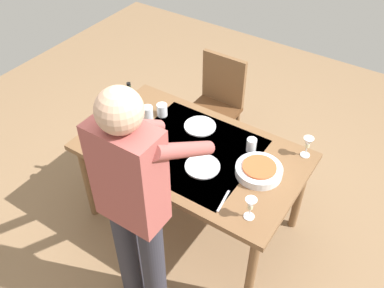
# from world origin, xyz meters

# --- Properties ---
(ground_plane) EXTENTS (6.00, 6.00, 0.00)m
(ground_plane) POSITION_xyz_m (0.00, 0.00, 0.00)
(ground_plane) COLOR #846647
(dining_table) EXTENTS (1.52, 0.90, 0.74)m
(dining_table) POSITION_xyz_m (0.00, 0.00, 0.67)
(dining_table) COLOR brown
(dining_table) RESTS_ON ground_plane
(chair_near) EXTENTS (0.40, 0.40, 0.91)m
(chair_near) POSITION_xyz_m (0.29, -0.83, 0.53)
(chair_near) COLOR #523019
(chair_near) RESTS_ON ground_plane
(person_server) EXTENTS (0.42, 0.61, 1.69)m
(person_server) POSITION_xyz_m (-0.11, 0.71, 0.96)
(person_server) COLOR #2D2D38
(person_server) RESTS_ON ground_plane
(wine_bottle) EXTENTS (0.07, 0.07, 0.30)m
(wine_bottle) POSITION_xyz_m (0.57, -0.06, 0.85)
(wine_bottle) COLOR black
(wine_bottle) RESTS_ON dining_table
(wine_glass_left) EXTENTS (0.07, 0.07, 0.15)m
(wine_glass_left) POSITION_xyz_m (-0.66, -0.37, 0.84)
(wine_glass_left) COLOR white
(wine_glass_left) RESTS_ON dining_table
(wine_glass_right) EXTENTS (0.07, 0.07, 0.15)m
(wine_glass_right) POSITION_xyz_m (-0.59, 0.30, 0.84)
(wine_glass_right) COLOR white
(wine_glass_right) RESTS_ON dining_table
(water_cup_near_left) EXTENTS (0.07, 0.07, 0.10)m
(water_cup_near_left) POSITION_xyz_m (-0.34, -0.21, 0.79)
(water_cup_near_left) COLOR silver
(water_cup_near_left) RESTS_ON dining_table
(water_cup_near_right) EXTENTS (0.06, 0.06, 0.09)m
(water_cup_near_right) POSITION_xyz_m (0.67, 0.10, 0.79)
(water_cup_near_right) COLOR silver
(water_cup_near_right) RESTS_ON dining_table
(water_cup_far_left) EXTENTS (0.08, 0.08, 0.10)m
(water_cup_far_left) POSITION_xyz_m (0.46, -0.11, 0.79)
(water_cup_far_left) COLOR silver
(water_cup_far_left) RESTS_ON dining_table
(water_cup_far_right) EXTENTS (0.08, 0.08, 0.09)m
(water_cup_far_right) POSITION_xyz_m (0.39, -0.20, 0.79)
(water_cup_far_right) COLOR silver
(water_cup_far_right) RESTS_ON dining_table
(serving_bowl_pasta) EXTENTS (0.30, 0.30, 0.07)m
(serving_bowl_pasta) POSITION_xyz_m (-0.48, -0.04, 0.77)
(serving_bowl_pasta) COLOR silver
(serving_bowl_pasta) RESTS_ON dining_table
(dinner_plate_near) EXTENTS (0.23, 0.23, 0.01)m
(dinner_plate_near) POSITION_xyz_m (0.09, -0.23, 0.75)
(dinner_plate_near) COLOR silver
(dinner_plate_near) RESTS_ON dining_table
(dinner_plate_far) EXTENTS (0.23, 0.23, 0.01)m
(dinner_plate_far) POSITION_xyz_m (-0.15, 0.10, 0.75)
(dinner_plate_far) COLOR silver
(dinner_plate_far) RESTS_ON dining_table
(table_knife) EXTENTS (0.08, 0.19, 0.00)m
(table_knife) POSITION_xyz_m (0.48, 0.27, 0.74)
(table_knife) COLOR silver
(table_knife) RESTS_ON dining_table
(table_fork) EXTENTS (0.04, 0.18, 0.00)m
(table_fork) POSITION_xyz_m (-0.41, 0.28, 0.74)
(table_fork) COLOR silver
(table_fork) RESTS_ON dining_table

